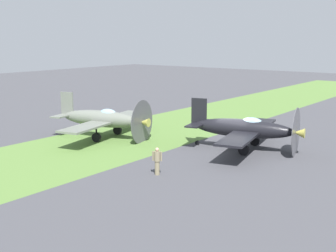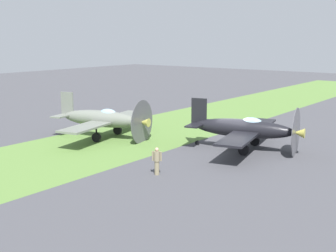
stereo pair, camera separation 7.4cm
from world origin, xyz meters
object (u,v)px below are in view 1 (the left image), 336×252
Objects in this scene: airplane_wingman at (103,119)px; fuel_drum at (202,118)px; ground_crew_chief at (157,161)px; airplane_lead at (245,129)px.

airplane_wingman reaches higher than fuel_drum.
airplane_lead is at bearing -123.02° from ground_crew_chief.
ground_crew_chief is at bearing 49.29° from airplane_wingman.
fuel_drum is (-11.01, 2.78, -1.18)m from airplane_wingman.
airplane_lead is 12.02m from airplane_wingman.
airplane_wingman is at bearing -14.16° from fuel_drum.
airplane_wingman is at bearing -86.41° from airplane_lead.
airplane_wingman reaches higher than ground_crew_chief.
ground_crew_chief reaches higher than fuel_drum.
airplane_wingman is (3.41, -11.53, -0.01)m from airplane_lead.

